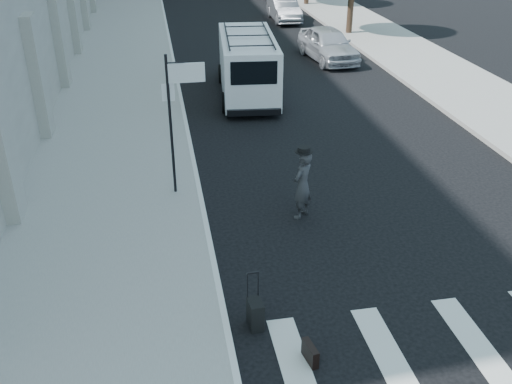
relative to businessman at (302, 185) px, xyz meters
name	(u,v)px	position (x,y,z in m)	size (l,w,h in m)	color
ground	(306,256)	(-0.30, -1.65, -0.84)	(120.00, 120.00, 0.00)	black
sidewalk_left	(123,64)	(-4.55, 14.35, -0.77)	(4.50, 48.00, 0.15)	gray
sidewalk_right	(373,33)	(8.70, 18.35, -0.77)	(4.00, 56.00, 0.15)	gray
sign_pole	(179,96)	(-2.67, 1.55, 1.81)	(1.03, 0.07, 3.50)	black
businessman	(302,185)	(0.00, 0.00, 0.00)	(0.62, 0.40, 1.69)	#313033
briefcase	(310,353)	(-1.03, -4.65, -0.67)	(0.12, 0.44, 0.34)	black
suitcase	(255,314)	(-1.77, -3.65, -0.56)	(0.27, 0.40, 1.07)	black
cargo_van	(247,65)	(0.26, 9.36, 0.31)	(2.47, 6.03, 2.23)	white
parked_car_a	(328,44)	(4.70, 13.63, -0.10)	(1.74, 4.34, 1.48)	#ACAEB5
parked_car_b	(284,9)	(4.70, 22.68, -0.17)	(1.43, 4.11, 1.35)	slate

